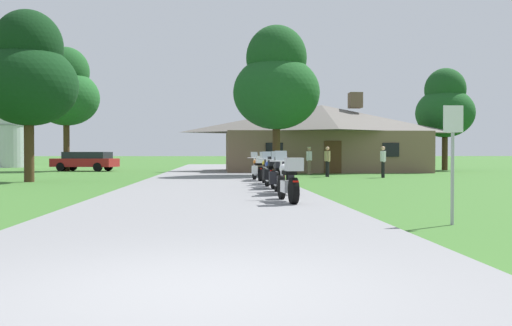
% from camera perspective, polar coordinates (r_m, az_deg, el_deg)
% --- Properties ---
extents(ground_plane, '(500.00, 500.00, 0.00)m').
position_cam_1_polar(ground_plane, '(24.98, -4.47, -1.96)').
color(ground_plane, '#386628').
extents(asphalt_driveway, '(6.40, 80.00, 0.06)m').
position_cam_1_polar(asphalt_driveway, '(22.98, -4.52, -2.14)').
color(asphalt_driveway, slate).
rests_on(asphalt_driveway, ground).
extents(motorcycle_white_nearest_to_camera, '(0.68, 2.08, 1.30)m').
position_cam_1_polar(motorcycle_white_nearest_to_camera, '(13.89, 3.39, -1.75)').
color(motorcycle_white_nearest_to_camera, black).
rests_on(motorcycle_white_nearest_to_camera, asphalt_driveway).
extents(motorcycle_black_second_in_row, '(0.72, 2.08, 1.30)m').
position_cam_1_polar(motorcycle_black_second_in_row, '(16.71, 2.49, -1.32)').
color(motorcycle_black_second_in_row, black).
rests_on(motorcycle_black_second_in_row, asphalt_driveway).
extents(motorcycle_blue_third_in_row, '(0.81, 2.08, 1.30)m').
position_cam_1_polar(motorcycle_blue_third_in_row, '(19.40, 1.63, -1.00)').
color(motorcycle_blue_third_in_row, black).
rests_on(motorcycle_blue_third_in_row, asphalt_driveway).
extents(motorcycle_yellow_fourth_in_row, '(0.66, 2.08, 1.30)m').
position_cam_1_polar(motorcycle_yellow_fourth_in_row, '(22.03, 1.19, -0.74)').
color(motorcycle_yellow_fourth_in_row, black).
rests_on(motorcycle_yellow_fourth_in_row, asphalt_driveway).
extents(motorcycle_orange_farthest_in_row, '(0.88, 2.08, 1.30)m').
position_cam_1_polar(motorcycle_orange_farthest_in_row, '(24.83, 0.26, -0.57)').
color(motorcycle_orange_farthest_in_row, black).
rests_on(motorcycle_orange_farthest_in_row, asphalt_driveway).
extents(stone_lodge, '(14.32, 8.24, 5.63)m').
position_cam_1_polar(stone_lodge, '(39.46, 6.82, 2.66)').
color(stone_lodge, brown).
rests_on(stone_lodge, ground).
extents(bystander_white_shirt_near_lodge, '(0.39, 0.47, 1.69)m').
position_cam_1_polar(bystander_white_shirt_near_lodge, '(34.04, 5.53, 0.42)').
color(bystander_white_shirt_near_lodge, '#75664C').
rests_on(bystander_white_shirt_near_lodge, ground).
extents(bystander_tan_shirt_beside_signpost, '(0.28, 0.54, 1.67)m').
position_cam_1_polar(bystander_tan_shirt_beside_signpost, '(30.49, 7.40, 0.32)').
color(bystander_tan_shirt_beside_signpost, black).
rests_on(bystander_tan_shirt_beside_signpost, ground).
extents(bystander_white_shirt_by_tree, '(0.24, 0.55, 1.67)m').
position_cam_1_polar(bystander_white_shirt_by_tree, '(29.84, 13.03, 0.29)').
color(bystander_white_shirt_by_tree, black).
rests_on(bystander_white_shirt_by_tree, ground).
extents(metal_signpost_roadside, '(0.36, 0.06, 2.14)m').
position_cam_1_polar(metal_signpost_roadside, '(10.45, 19.72, 1.31)').
color(metal_signpost_roadside, '#9EA0A5').
rests_on(metal_signpost_roadside, ground).
extents(tree_left_near, '(4.34, 4.34, 7.73)m').
position_cam_1_polar(tree_left_near, '(27.05, -22.50, 8.55)').
color(tree_left_near, '#422D19').
rests_on(tree_left_near, ground).
extents(tree_by_lodge_front, '(4.90, 4.90, 8.52)m').
position_cam_1_polar(tree_by_lodge_front, '(31.42, 2.13, 8.33)').
color(tree_by_lodge_front, '#422D19').
rests_on(tree_by_lodge_front, ground).
extents(tree_left_far, '(4.73, 4.73, 8.99)m').
position_cam_1_polar(tree_left_far, '(42.45, -19.07, 7.14)').
color(tree_left_far, '#422D19').
rests_on(tree_left_far, ground).
extents(tree_right_of_lodge, '(4.44, 4.44, 7.85)m').
position_cam_1_polar(tree_right_of_lodge, '(44.95, 19.00, 5.59)').
color(tree_right_of_lodge, '#422D19').
rests_on(tree_right_of_lodge, ground).
extents(metal_silo_distant, '(3.39, 3.39, 8.58)m').
position_cam_1_polar(metal_silo_distant, '(55.81, -24.25, 4.00)').
color(metal_silo_distant, '#B2B7BC').
rests_on(metal_silo_distant, ground).
extents(parked_red_suv_far_left, '(4.91, 2.91, 1.40)m').
position_cam_1_polar(parked_red_suv_far_left, '(41.97, -17.23, 0.25)').
color(parked_red_suv_far_left, maroon).
rests_on(parked_red_suv_far_left, ground).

